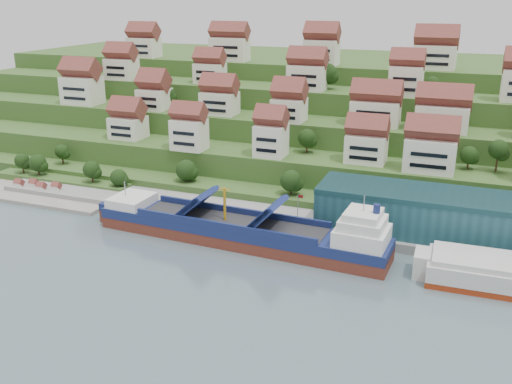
% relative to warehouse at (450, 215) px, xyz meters
% --- Properties ---
extents(ground, '(300.00, 300.00, 0.00)m').
position_rel_warehouse_xyz_m(ground, '(-52.00, -17.00, -7.20)').
color(ground, slate).
rests_on(ground, ground).
extents(quay, '(180.00, 14.00, 2.20)m').
position_rel_warehouse_xyz_m(quay, '(-32.00, -2.00, -6.10)').
color(quay, gray).
rests_on(quay, ground).
extents(pebble_beach, '(45.00, 20.00, 1.00)m').
position_rel_warehouse_xyz_m(pebble_beach, '(-110.00, -5.00, -6.70)').
color(pebble_beach, gray).
rests_on(pebble_beach, ground).
extents(hillside, '(260.00, 128.00, 31.00)m').
position_rel_warehouse_xyz_m(hillside, '(-52.00, 86.55, 3.46)').
color(hillside, '#2D4C1E').
rests_on(hillside, ground).
extents(hillside_village, '(159.87, 62.93, 28.65)m').
position_rel_warehouse_xyz_m(hillside_village, '(-48.58, 43.19, 17.13)').
color(hillside_village, white).
rests_on(hillside_village, ground).
extents(hillside_trees, '(138.62, 61.69, 30.57)m').
position_rel_warehouse_xyz_m(hillside_trees, '(-59.30, 26.11, 8.77)').
color(hillside_trees, '#1C3812').
rests_on(hillside_trees, ground).
extents(warehouse, '(60.00, 15.00, 10.00)m').
position_rel_warehouse_xyz_m(warehouse, '(0.00, 0.00, 0.00)').
color(warehouse, '#22535D').
rests_on(warehouse, quay).
extents(flagpole, '(1.28, 0.16, 8.00)m').
position_rel_warehouse_xyz_m(flagpole, '(-33.89, -7.00, -0.32)').
color(flagpole, gray).
rests_on(flagpole, quay).
extents(beach_huts, '(14.40, 3.70, 2.20)m').
position_rel_warehouse_xyz_m(beach_huts, '(-112.00, -6.25, -5.10)').
color(beach_huts, white).
rests_on(beach_huts, pebble_beach).
extents(cargo_ship, '(70.18, 14.00, 15.37)m').
position_rel_warehouse_xyz_m(cargo_ship, '(-43.32, -16.34, -4.20)').
color(cargo_ship, maroon).
rests_on(cargo_ship, ground).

